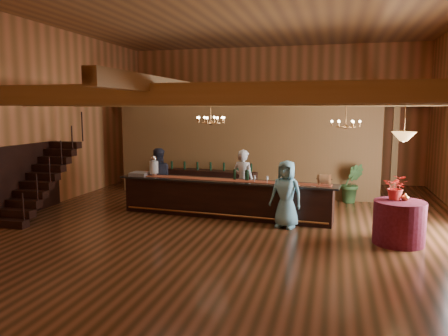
% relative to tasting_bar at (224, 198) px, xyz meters
% --- Properties ---
extents(floor, '(14.00, 14.00, 0.00)m').
position_rel_tasting_bar_xyz_m(floor, '(0.40, -0.42, -0.53)').
color(floor, brown).
rests_on(floor, ground).
extents(ceiling, '(14.00, 14.00, 0.00)m').
position_rel_tasting_bar_xyz_m(ceiling, '(0.40, -0.42, 4.97)').
color(ceiling, '#9F6D3B').
rests_on(ceiling, wall_back).
extents(wall_back, '(12.00, 0.10, 5.50)m').
position_rel_tasting_bar_xyz_m(wall_back, '(0.40, 6.58, 2.22)').
color(wall_back, '#C57141').
rests_on(wall_back, floor).
extents(wall_front, '(12.00, 0.10, 5.50)m').
position_rel_tasting_bar_xyz_m(wall_front, '(0.40, -7.42, 2.22)').
color(wall_front, '#C57141').
rests_on(wall_front, floor).
extents(wall_left, '(0.10, 14.00, 5.50)m').
position_rel_tasting_bar_xyz_m(wall_left, '(-5.60, -0.42, 2.22)').
color(wall_left, '#C57141').
rests_on(wall_left, floor).
extents(beam_grid, '(11.90, 13.90, 0.39)m').
position_rel_tasting_bar_xyz_m(beam_grid, '(0.40, 0.09, 2.72)').
color(beam_grid, olive).
rests_on(beam_grid, wall_left).
extents(support_posts, '(9.20, 10.20, 3.20)m').
position_rel_tasting_bar_xyz_m(support_posts, '(0.40, -0.92, 1.07)').
color(support_posts, olive).
rests_on(support_posts, floor).
extents(partition_wall, '(9.00, 0.18, 3.10)m').
position_rel_tasting_bar_xyz_m(partition_wall, '(-0.10, 3.08, 1.02)').
color(partition_wall, brown).
rests_on(partition_wall, floor).
extents(staircase, '(1.00, 2.80, 2.00)m').
position_rel_tasting_bar_xyz_m(staircase, '(-5.05, -1.16, 0.47)').
color(staircase, black).
rests_on(staircase, floor).
extents(backroom_boxes, '(4.10, 0.60, 1.10)m').
position_rel_tasting_bar_xyz_m(backroom_boxes, '(0.10, 5.08, 0.00)').
color(backroom_boxes, black).
rests_on(backroom_boxes, floor).
extents(tasting_bar, '(6.25, 1.31, 1.05)m').
position_rel_tasting_bar_xyz_m(tasting_bar, '(0.00, 0.00, 0.00)').
color(tasting_bar, black).
rests_on(tasting_bar, floor).
extents(beverage_dispenser, '(0.26, 0.26, 0.60)m').
position_rel_tasting_bar_xyz_m(beverage_dispenser, '(-2.20, 0.24, 0.80)').
color(beverage_dispenser, silver).
rests_on(beverage_dispenser, tasting_bar).
extents(glass_rack_tray, '(0.50, 0.50, 0.10)m').
position_rel_tasting_bar_xyz_m(glass_rack_tray, '(-2.62, 0.18, 0.56)').
color(glass_rack_tray, gray).
rests_on(glass_rack_tray, tasting_bar).
extents(raffle_drum, '(0.34, 0.24, 0.30)m').
position_rel_tasting_bar_xyz_m(raffle_drum, '(2.70, -0.28, 0.69)').
color(raffle_drum, '#9F6B38').
rests_on(raffle_drum, tasting_bar).
extents(bar_bottle_0, '(0.07, 0.07, 0.30)m').
position_rel_tasting_bar_xyz_m(bar_bottle_0, '(0.26, 0.10, 0.66)').
color(bar_bottle_0, black).
rests_on(bar_bottle_0, tasting_bar).
extents(bar_bottle_1, '(0.07, 0.07, 0.30)m').
position_rel_tasting_bar_xyz_m(bar_bottle_1, '(0.60, 0.07, 0.66)').
color(bar_bottle_1, black).
rests_on(bar_bottle_1, tasting_bar).
extents(bar_bottle_2, '(0.07, 0.07, 0.30)m').
position_rel_tasting_bar_xyz_m(bar_bottle_2, '(0.63, 0.07, 0.66)').
color(bar_bottle_2, black).
rests_on(bar_bottle_2, tasting_bar).
extents(backbar_shelf, '(3.26, 0.97, 0.90)m').
position_rel_tasting_bar_xyz_m(backbar_shelf, '(-1.16, 2.63, -0.07)').
color(backbar_shelf, black).
rests_on(backbar_shelf, floor).
extents(round_table, '(1.12, 1.12, 0.97)m').
position_rel_tasting_bar_xyz_m(round_table, '(4.37, -1.43, -0.04)').
color(round_table, maroon).
rests_on(round_table, floor).
extents(chandelier_left, '(0.80, 0.80, 0.67)m').
position_rel_tasting_bar_xyz_m(chandelier_left, '(-0.50, 0.40, 2.16)').
color(chandelier_left, '#AB6E36').
rests_on(chandelier_left, beam_grid).
extents(chandelier_right, '(0.80, 0.80, 0.77)m').
position_rel_tasting_bar_xyz_m(chandelier_right, '(3.21, 1.27, 2.06)').
color(chandelier_right, '#AB6E36').
rests_on(chandelier_right, beam_grid).
extents(pendant_lamp, '(0.52, 0.52, 0.90)m').
position_rel_tasting_bar_xyz_m(pendant_lamp, '(4.37, -1.43, 1.88)').
color(pendant_lamp, '#AB6E36').
rests_on(pendant_lamp, beam_grid).
extents(bartender, '(0.77, 0.63, 1.83)m').
position_rel_tasting_bar_xyz_m(bartender, '(0.37, 0.79, 0.39)').
color(bartender, silver).
rests_on(bartender, floor).
extents(staff_second, '(1.10, 1.03, 1.81)m').
position_rel_tasting_bar_xyz_m(staff_second, '(-2.28, 0.69, 0.38)').
color(staff_second, '#222431').
rests_on(staff_second, floor).
extents(guest, '(0.96, 0.76, 1.71)m').
position_rel_tasting_bar_xyz_m(guest, '(1.78, -0.68, 0.33)').
color(guest, '#73BAD1').
rests_on(guest, floor).
extents(floor_plant, '(0.75, 0.63, 1.27)m').
position_rel_tasting_bar_xyz_m(floor_plant, '(3.50, 2.77, 0.11)').
color(floor_plant, '#2A4920').
rests_on(floor_plant, floor).
extents(table_flowers, '(0.64, 0.60, 0.58)m').
position_rel_tasting_bar_xyz_m(table_flowers, '(4.29, -1.31, 0.73)').
color(table_flowers, red).
rests_on(table_flowers, round_table).
extents(table_vase, '(0.14, 0.14, 0.28)m').
position_rel_tasting_bar_xyz_m(table_vase, '(4.48, -1.34, 0.58)').
color(table_vase, '#AB6E36').
rests_on(table_vase, round_table).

